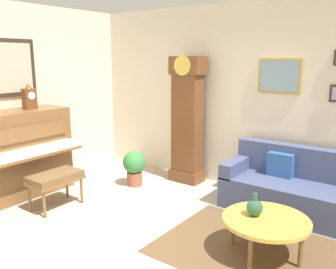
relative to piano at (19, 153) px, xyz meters
The scene contains 11 objects.
ground_plane 2.34m from the piano, ahead, with size 6.40×6.00×0.10m, color #B2A899.
wall_back 3.29m from the piano, 45.50° to the left, with size 5.30×0.13×2.80m.
area_rug 3.58m from the piano, ahead, with size 2.10×1.50×0.01m, color brown.
piano is the anchor object (origin of this frame).
piano_bench 0.82m from the piano, ahead, with size 0.42×0.70×0.48m.
grandfather_clock 2.57m from the piano, 50.50° to the left, with size 0.52×0.34×2.03m.
couch 3.93m from the piano, 27.30° to the left, with size 1.90×0.80×0.84m.
coffee_table 3.57m from the piano, ahead, with size 0.88×0.88×0.41m.
mantel_clock 0.83m from the piano, 89.26° to the left, with size 0.13×0.18×0.38m.
green_jug 3.44m from the piano, ahead, with size 0.17×0.17×0.24m.
potted_plant 1.71m from the piano, 50.37° to the left, with size 0.36×0.36×0.56m.
Camera 1 is at (2.46, -2.58, 2.00)m, focal length 37.84 mm.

